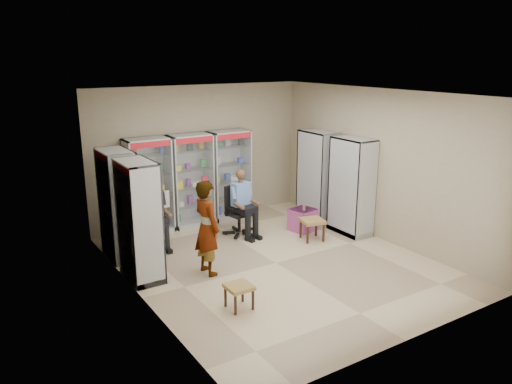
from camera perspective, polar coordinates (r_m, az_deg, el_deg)
floor at (r=9.07m, az=2.28°, el=-8.10°), size 6.00×6.00×0.00m
room_shell at (r=8.48m, az=2.42°, el=4.19°), size 5.02×6.02×3.01m
cabinet_back_left at (r=10.49m, az=-12.13°, el=0.63°), size 0.90×0.50×2.00m
cabinet_back_mid at (r=10.84m, az=-7.44°, el=1.32°), size 0.90×0.50×2.00m
cabinet_back_right at (r=11.26m, az=-3.06°, el=1.97°), size 0.90×0.50×2.00m
cabinet_right_far at (r=11.25m, az=7.06°, el=1.86°), size 0.90×0.50×2.00m
cabinet_right_near at (r=10.45m, az=10.87°, el=0.64°), size 0.90×0.50×2.00m
cabinet_left_far at (r=9.36m, az=-15.44°, el=-1.39°), size 0.90×0.50×2.00m
cabinet_left_near at (r=8.36m, az=-13.17°, el=-3.26°), size 0.90×0.50×2.00m
wooden_chair at (r=9.90m, az=-11.82°, el=-3.45°), size 0.42×0.42×0.94m
seated_customer at (r=9.79m, az=-11.78°, el=-2.43°), size 0.44×0.60×1.34m
office_chair at (r=10.29m, az=-1.95°, el=-2.14°), size 0.65×0.65×1.03m
seated_shopkeeper at (r=10.21m, az=-1.81°, el=-1.46°), size 0.52×0.66×1.31m
pink_trunk at (r=10.65m, az=5.38°, el=-3.17°), size 0.57×0.55×0.47m
tea_glass at (r=10.50m, az=5.51°, el=-1.81°), size 0.07×0.07×0.10m
woven_stool_a at (r=10.13m, az=6.42°, el=-4.28°), size 0.53×0.53×0.43m
woven_stool_b at (r=7.49m, az=-1.94°, el=-11.86°), size 0.37×0.37×0.37m
standing_man at (r=8.42m, az=-5.64°, el=-4.08°), size 0.43×0.62×1.64m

